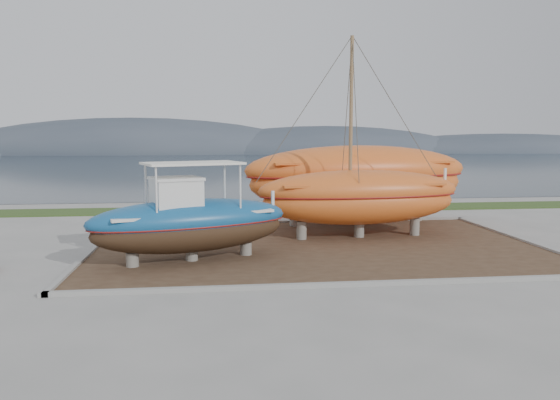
{
  "coord_description": "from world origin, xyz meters",
  "views": [
    {
      "loc": [
        -4.15,
        -18.1,
        4.65
      ],
      "look_at": [
        -1.56,
        4.0,
        1.99
      ],
      "focal_mm": 35.0,
      "sensor_mm": 36.0,
      "label": 1
    }
  ],
  "objects": [
    {
      "name": "orange_bare_hull",
      "position": [
        3.18,
        9.41,
        2.03
      ],
      "size": [
        12.39,
        5.17,
        3.94
      ],
      "primitive_type": null,
      "rotation": [
        0.0,
        0.0,
        0.13
      ],
      "color": "#D25C20",
      "rests_on": "dirt_patch"
    },
    {
      "name": "sea",
      "position": [
        0.0,
        70.0,
        0.0
      ],
      "size": [
        260.0,
        100.0,
        0.04
      ],
      "primitive_type": null,
      "color": "#16232D",
      "rests_on": "ground"
    },
    {
      "name": "grass_strip",
      "position": [
        0.0,
        15.5,
        0.04
      ],
      "size": [
        44.0,
        3.0,
        0.08
      ],
      "primitive_type": "cube",
      "color": "#284219",
      "rests_on": "ground"
    },
    {
      "name": "ground",
      "position": [
        0.0,
        0.0,
        0.0
      ],
      "size": [
        140.0,
        140.0,
        0.0
      ],
      "primitive_type": "plane",
      "color": "gray",
      "rests_on": "ground"
    },
    {
      "name": "dirt_patch",
      "position": [
        0.0,
        4.0,
        0.03
      ],
      "size": [
        18.0,
        12.0,
        0.06
      ],
      "primitive_type": "cube",
      "color": "#422D1E",
      "rests_on": "ground"
    },
    {
      "name": "blue_caique",
      "position": [
        -5.08,
        1.81,
        1.86
      ],
      "size": [
        7.82,
        4.71,
        3.6
      ],
      "primitive_type": null,
      "rotation": [
        0.0,
        0.0,
        0.34
      ],
      "color": "#165489",
      "rests_on": "dirt_patch"
    },
    {
      "name": "curb_frame",
      "position": [
        0.0,
        4.0,
        0.07
      ],
      "size": [
        18.6,
        12.6,
        0.15
      ],
      "primitive_type": null,
      "color": "gray",
      "rests_on": "ground"
    },
    {
      "name": "orange_sailboat",
      "position": [
        2.24,
        5.6,
        4.48
      ],
      "size": [
        9.45,
        3.42,
        8.85
      ],
      "primitive_type": null,
      "rotation": [
        0.0,
        0.0,
        0.07
      ],
      "color": "#D25C20",
      "rests_on": "dirt_patch"
    },
    {
      "name": "mountain_ridge",
      "position": [
        0.0,
        125.0,
        0.0
      ],
      "size": [
        200.0,
        36.0,
        20.0
      ],
      "primitive_type": null,
      "color": "#333D49",
      "rests_on": "ground"
    },
    {
      "name": "white_dinghy",
      "position": [
        -7.34,
        6.58,
        0.62
      ],
      "size": [
        3.97,
        2.44,
        1.12
      ],
      "primitive_type": null,
      "rotation": [
        0.0,
        0.0,
        -0.3
      ],
      "color": "silver",
      "rests_on": "dirt_patch"
    }
  ]
}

